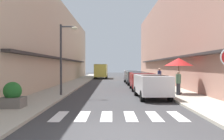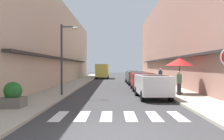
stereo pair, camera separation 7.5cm
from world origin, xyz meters
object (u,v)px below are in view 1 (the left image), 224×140
(parked_car_distant, at_px, (132,75))
(cafe_umbrella, at_px, (180,62))
(street_lamp, at_px, (65,51))
(parked_car_mid, at_px, (142,79))
(pedestrian_walking_far, at_px, (179,82))
(parked_car_far, at_px, (136,76))
(pedestrian_walking_near, at_px, (160,77))
(planter_corner, at_px, (13,96))
(parked_car_near, at_px, (152,84))
(delivery_van, at_px, (102,70))

(parked_car_distant, bearing_deg, cafe_umbrella, -82.23)
(parked_car_distant, bearing_deg, street_lamp, -108.64)
(parked_car_mid, bearing_deg, pedestrian_walking_far, -68.32)
(cafe_umbrella, relative_size, pedestrian_walking_far, 1.57)
(street_lamp, bearing_deg, pedestrian_walking_far, -0.99)
(parked_car_far, relative_size, pedestrian_walking_far, 2.58)
(parked_car_distant, relative_size, cafe_umbrella, 1.83)
(parked_car_far, xyz_separation_m, parked_car_distant, (-0.00, 5.84, 0.00))
(parked_car_far, xyz_separation_m, pedestrian_walking_near, (1.74, -5.09, 0.11))
(parked_car_distant, height_order, cafe_umbrella, cafe_umbrella)
(pedestrian_walking_near, bearing_deg, parked_car_far, -78.16)
(street_lamp, distance_m, planter_corner, 5.95)
(planter_corner, xyz_separation_m, pedestrian_walking_near, (8.78, 11.07, 0.40))
(parked_car_near, distance_m, planter_corner, 8.23)
(parked_car_mid, xyz_separation_m, pedestrian_walking_near, (1.74, 1.16, 0.11))
(parked_car_distant, xyz_separation_m, pedestrian_walking_near, (1.74, -10.94, 0.11))
(pedestrian_walking_near, distance_m, pedestrian_walking_far, 5.93)
(parked_car_distant, distance_m, delivery_van, 9.84)
(parked_car_mid, relative_size, pedestrian_walking_near, 2.56)
(parked_car_distant, relative_size, pedestrian_walking_near, 2.60)
(pedestrian_walking_near, bearing_deg, parked_car_distant, -87.98)
(parked_car_far, bearing_deg, pedestrian_walking_far, -80.24)
(street_lamp, bearing_deg, cafe_umbrella, 6.24)
(parked_car_mid, bearing_deg, planter_corner, -125.38)
(parked_car_near, relative_size, parked_car_distant, 0.99)
(parked_car_far, xyz_separation_m, delivery_van, (-4.27, 14.69, 0.48))
(parked_car_mid, relative_size, street_lamp, 0.95)
(parked_car_distant, distance_m, planter_corner, 23.11)
(cafe_umbrella, relative_size, planter_corner, 2.10)
(parked_car_distant, distance_m, street_lamp, 17.79)
(planter_corner, distance_m, pedestrian_walking_far, 10.32)
(cafe_umbrella, distance_m, pedestrian_walking_near, 5.12)
(planter_corner, height_order, pedestrian_walking_far, pedestrian_walking_far)
(parked_car_distant, distance_m, pedestrian_walking_near, 11.08)
(street_lamp, relative_size, cafe_umbrella, 1.89)
(parked_car_mid, height_order, delivery_van, delivery_van)
(parked_car_far, bearing_deg, parked_car_near, -90.00)
(parked_car_far, xyz_separation_m, cafe_umbrella, (2.17, -10.04, 1.38))
(cafe_umbrella, distance_m, pedestrian_walking_far, 1.70)
(street_lamp, distance_m, cafe_umbrella, 7.89)
(street_lamp, bearing_deg, pedestrian_walking_near, 38.12)
(planter_corner, bearing_deg, parked_car_far, 66.47)
(parked_car_mid, distance_m, pedestrian_walking_near, 2.10)
(delivery_van, height_order, planter_corner, delivery_van)
(delivery_van, bearing_deg, parked_car_far, -73.77)
(parked_car_mid, relative_size, parked_car_distant, 0.98)
(delivery_van, relative_size, cafe_umbrella, 2.20)
(street_lamp, bearing_deg, parked_car_far, 62.60)
(delivery_van, bearing_deg, planter_corner, -95.12)
(delivery_van, bearing_deg, cafe_umbrella, -75.40)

